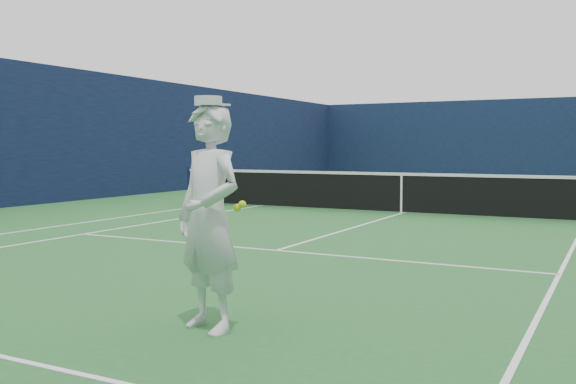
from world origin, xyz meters
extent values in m
plane|color=#24602A|center=(0.00, 0.00, 0.00)|extent=(80.00, 80.00, 0.00)
cube|color=white|center=(0.00, 11.88, 0.00)|extent=(11.03, 0.06, 0.01)
cube|color=white|center=(-5.49, 0.00, 0.00)|extent=(0.06, 23.83, 0.01)
cube|color=white|center=(-4.12, 0.00, 0.00)|extent=(0.06, 23.77, 0.01)
cube|color=white|center=(0.00, 6.40, 0.00)|extent=(8.23, 0.06, 0.01)
cube|color=white|center=(0.00, -6.40, 0.00)|extent=(8.23, 0.06, 0.01)
cube|color=white|center=(0.00, 0.00, 0.00)|extent=(0.06, 12.80, 0.01)
cube|color=white|center=(0.00, 11.73, 0.00)|extent=(0.06, 0.30, 0.01)
cube|color=#0E1934|center=(0.00, 18.00, 2.00)|extent=(20.12, 0.12, 4.00)
cube|color=#0E1736|center=(-10.00, 0.00, 2.00)|extent=(0.12, 36.12, 4.00)
cylinder|color=#141E4C|center=(-6.40, 0.00, 0.54)|extent=(0.09, 0.09, 1.07)
cube|color=black|center=(0.00, 0.00, 0.50)|extent=(12.79, 0.02, 0.92)
cube|color=white|center=(0.00, 0.00, 0.97)|extent=(12.79, 0.04, 0.07)
cube|color=white|center=(0.00, 0.00, 0.47)|extent=(0.05, 0.03, 0.94)
imported|color=white|center=(1.57, -10.51, 1.00)|extent=(0.84, 0.67, 2.01)
cylinder|color=white|center=(1.57, -10.51, 2.03)|extent=(0.24, 0.24, 0.08)
cube|color=white|center=(1.61, -10.39, 2.00)|extent=(0.20, 0.15, 0.02)
cylinder|color=navy|center=(1.33, -10.36, 1.05)|extent=(0.06, 0.10, 0.22)
cube|color=#1C3B9A|center=(1.33, -10.30, 0.87)|extent=(0.03, 0.03, 0.14)
torus|color=#1C3B9A|center=(1.36, -10.24, 0.66)|extent=(0.31, 0.18, 0.29)
cube|color=beige|center=(1.36, -10.24, 0.66)|extent=(0.21, 0.07, 0.30)
sphere|color=#DBEC1A|center=(1.85, -10.49, 1.11)|extent=(0.07, 0.07, 0.07)
sphere|color=#DBEC1A|center=(1.90, -10.49, 1.14)|extent=(0.07, 0.07, 0.07)
camera|label=1|loc=(4.79, -15.17, 1.63)|focal=40.00mm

